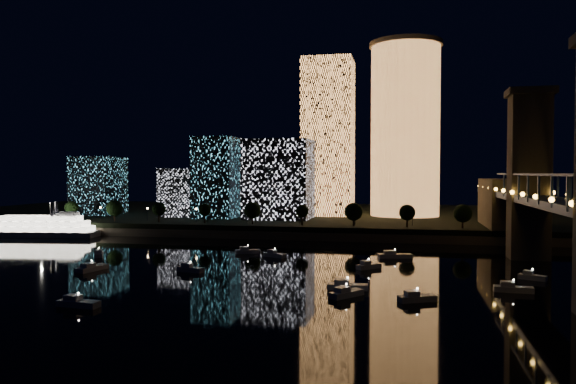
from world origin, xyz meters
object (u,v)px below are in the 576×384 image
at_px(tower_rectangular, 328,138).
at_px(riverboat, 36,227).
at_px(tower_cylindrical, 405,129).
at_px(truss_bridge, 575,216).

relative_size(tower_rectangular, riverboat, 1.54).
bearing_deg(tower_cylindrical, tower_rectangular, -175.46).
xyz_separation_m(tower_rectangular, riverboat, (-106.93, -72.03, -38.57)).
bearing_deg(riverboat, truss_bridge, -20.32).
distance_m(tower_cylindrical, truss_bridge, 148.79).
bearing_deg(riverboat, tower_cylindrical, 27.64).
relative_size(tower_cylindrical, riverboat, 1.68).
relative_size(tower_cylindrical, truss_bridge, 0.31).
relative_size(tower_cylindrical, tower_rectangular, 1.09).
distance_m(tower_rectangular, truss_bridge, 158.27).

